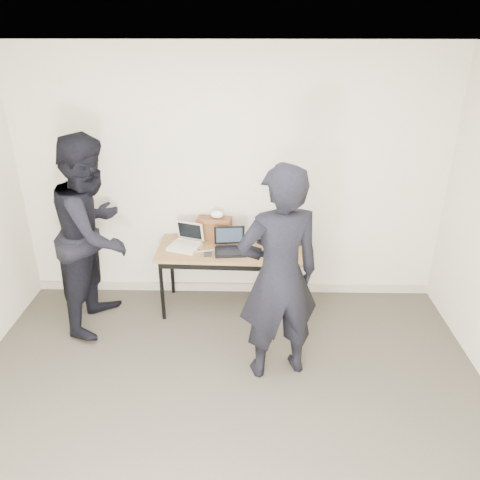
{
  "coord_description": "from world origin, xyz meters",
  "views": [
    {
      "loc": [
        0.19,
        -2.44,
        2.86
      ],
      "look_at": [
        0.1,
        1.6,
        0.95
      ],
      "focal_mm": 35.0,
      "sensor_mm": 36.0,
      "label": 1
    }
  ],
  "objects_px": {
    "leather_satchel": "(214,228)",
    "equipment_box": "(290,234)",
    "laptop_beige": "(186,243)",
    "desk": "(231,253)",
    "laptop_right": "(274,235)",
    "laptop_center": "(230,246)",
    "person_observer": "(94,234)",
    "person_typist": "(279,276)"
  },
  "relations": [
    {
      "from": "person_typist",
      "to": "laptop_center",
      "type": "bearing_deg",
      "value": -80.56
    },
    {
      "from": "laptop_beige",
      "to": "laptop_right",
      "type": "height_order",
      "value": "laptop_right"
    },
    {
      "from": "equipment_box",
      "to": "person_typist",
      "type": "distance_m",
      "value": 1.21
    },
    {
      "from": "laptop_right",
      "to": "laptop_center",
      "type": "bearing_deg",
      "value": 165.53
    },
    {
      "from": "person_typist",
      "to": "leather_satchel",
      "type": "bearing_deg",
      "value": -78.79
    },
    {
      "from": "laptop_center",
      "to": "desk",
      "type": "bearing_deg",
      "value": 80.01
    },
    {
      "from": "equipment_box",
      "to": "person_observer",
      "type": "relative_size",
      "value": 0.15
    },
    {
      "from": "desk",
      "to": "person_typist",
      "type": "bearing_deg",
      "value": -64.22
    },
    {
      "from": "leather_satchel",
      "to": "person_observer",
      "type": "xyz_separation_m",
      "value": [
        -1.14,
        -0.46,
        0.13
      ]
    },
    {
      "from": "laptop_center",
      "to": "equipment_box",
      "type": "distance_m",
      "value": 0.68
    },
    {
      "from": "desk",
      "to": "laptop_center",
      "type": "xyz_separation_m",
      "value": [
        -0.0,
        -0.05,
        0.11
      ]
    },
    {
      "from": "person_typist",
      "to": "person_observer",
      "type": "relative_size",
      "value": 0.98
    },
    {
      "from": "desk",
      "to": "laptop_right",
      "type": "bearing_deg",
      "value": 25.34
    },
    {
      "from": "desk",
      "to": "leather_satchel",
      "type": "xyz_separation_m",
      "value": [
        -0.18,
        0.23,
        0.19
      ]
    },
    {
      "from": "laptop_beige",
      "to": "person_observer",
      "type": "height_order",
      "value": "person_observer"
    },
    {
      "from": "laptop_right",
      "to": "leather_satchel",
      "type": "height_order",
      "value": "laptop_right"
    },
    {
      "from": "equipment_box",
      "to": "leather_satchel",
      "type": "bearing_deg",
      "value": 177.48
    },
    {
      "from": "desk",
      "to": "laptop_right",
      "type": "distance_m",
      "value": 0.51
    },
    {
      "from": "laptop_beige",
      "to": "laptop_center",
      "type": "bearing_deg",
      "value": 10.4
    },
    {
      "from": "laptop_center",
      "to": "equipment_box",
      "type": "height_order",
      "value": "laptop_center"
    },
    {
      "from": "leather_satchel",
      "to": "equipment_box",
      "type": "bearing_deg",
      "value": 4.65
    },
    {
      "from": "laptop_center",
      "to": "person_observer",
      "type": "bearing_deg",
      "value": -177.68
    },
    {
      "from": "desk",
      "to": "person_typist",
      "type": "distance_m",
      "value": 1.13
    },
    {
      "from": "laptop_right",
      "to": "leather_satchel",
      "type": "distance_m",
      "value": 0.64
    },
    {
      "from": "desk",
      "to": "equipment_box",
      "type": "distance_m",
      "value": 0.67
    },
    {
      "from": "laptop_right",
      "to": "leather_satchel",
      "type": "xyz_separation_m",
      "value": [
        -0.64,
        0.03,
        0.07
      ]
    },
    {
      "from": "laptop_center",
      "to": "person_typist",
      "type": "height_order",
      "value": "person_typist"
    },
    {
      "from": "laptop_beige",
      "to": "equipment_box",
      "type": "bearing_deg",
      "value": 28.24
    },
    {
      "from": "laptop_right",
      "to": "leather_satchel",
      "type": "bearing_deg",
      "value": 134.66
    },
    {
      "from": "desk",
      "to": "equipment_box",
      "type": "xyz_separation_m",
      "value": [
        0.63,
        0.19,
        0.14
      ]
    },
    {
      "from": "desk",
      "to": "laptop_center",
      "type": "relative_size",
      "value": 4.48
    },
    {
      "from": "laptop_beige",
      "to": "leather_satchel",
      "type": "xyz_separation_m",
      "value": [
        0.28,
        0.2,
        0.08
      ]
    },
    {
      "from": "laptop_beige",
      "to": "leather_satchel",
      "type": "distance_m",
      "value": 0.36
    },
    {
      "from": "leather_satchel",
      "to": "person_observer",
      "type": "height_order",
      "value": "person_observer"
    },
    {
      "from": "desk",
      "to": "leather_satchel",
      "type": "distance_m",
      "value": 0.34
    },
    {
      "from": "desk",
      "to": "person_observer",
      "type": "distance_m",
      "value": 1.37
    },
    {
      "from": "desk",
      "to": "equipment_box",
      "type": "relative_size",
      "value": 5.16
    },
    {
      "from": "laptop_center",
      "to": "leather_satchel",
      "type": "xyz_separation_m",
      "value": [
        -0.18,
        0.28,
        0.07
      ]
    },
    {
      "from": "equipment_box",
      "to": "person_observer",
      "type": "height_order",
      "value": "person_observer"
    },
    {
      "from": "laptop_beige",
      "to": "desk",
      "type": "bearing_deg",
      "value": 16.43
    },
    {
      "from": "leather_satchel",
      "to": "equipment_box",
      "type": "height_order",
      "value": "leather_satchel"
    },
    {
      "from": "leather_satchel",
      "to": "equipment_box",
      "type": "relative_size",
      "value": 1.29
    }
  ]
}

